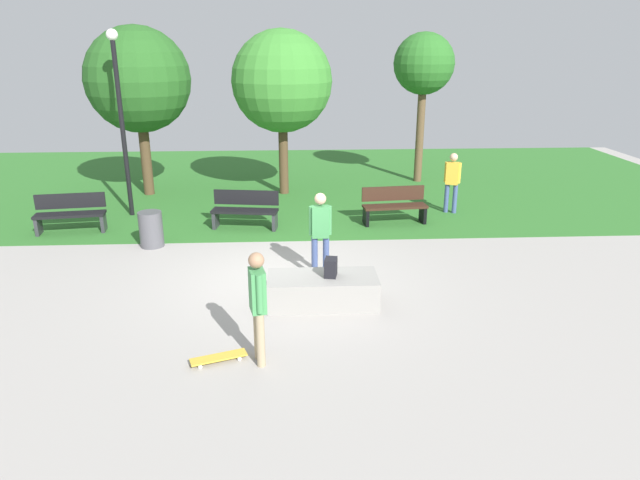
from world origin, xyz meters
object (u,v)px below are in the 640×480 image
park_bench_center_lawn (245,209)px  tree_slender_maple (282,82)px  skateboard_by_ledge (219,357)px  backpack_on_ledge (331,267)px  skater_performing_trick (258,300)px  tree_leaning_ash (424,66)px  concrete_ledge (323,290)px  park_bench_near_path (394,205)px  tree_broad_elm (138,80)px  lamp_post (120,108)px  pedestrian_with_backpack (452,177)px  park_bench_near_lamppost (70,213)px  skater_watching (320,229)px  trash_bin (151,229)px

park_bench_center_lawn → tree_slender_maple: bearing=75.0°
skateboard_by_ledge → backpack_on_ledge: bearing=46.7°
skater_performing_trick → tree_leaning_ash: 12.30m
park_bench_center_lawn → concrete_ledge: bearing=-69.6°
backpack_on_ledge → tree_slender_maple: 8.26m
tree_slender_maple → concrete_ledge: bearing=-84.7°
concrete_ledge → park_bench_near_path: size_ratio=1.15×
skateboard_by_ledge → tree_slender_maple: size_ratio=0.17×
backpack_on_ledge → park_bench_near_path: (1.92, 4.61, -0.19)m
backpack_on_ledge → tree_leaning_ash: (3.52, 9.19, 2.98)m
tree_broad_elm → lamp_post: tree_broad_elm is taller
park_bench_near_path → tree_slender_maple: bearing=131.2°
pedestrian_with_backpack → park_bench_near_path: bearing=-152.6°
concrete_ledge → backpack_on_ledge: size_ratio=5.91×
skateboard_by_ledge → park_bench_near_lamppost: size_ratio=0.50×
skateboard_by_ledge → tree_broad_elm: (-3.21, 9.72, 3.25)m
park_bench_center_lawn → tree_broad_elm: bearing=132.1°
park_bench_near_path → tree_slender_maple: size_ratio=0.35×
skater_performing_trick → skater_watching: bearing=71.7°
skater_watching → park_bench_near_lamppost: 6.60m
backpack_on_ledge → lamp_post: lamp_post is taller
concrete_ledge → park_bench_near_lamppost: size_ratio=1.15×
trash_bin → tree_broad_elm: bearing=103.8°
skater_watching → tree_slender_maple: bearing=96.5°
tree_leaning_ash → tree_broad_elm: size_ratio=0.97×
backpack_on_ledge → trash_bin: bearing=-119.1°
lamp_post → skater_performing_trick: bearing=-63.6°
tree_slender_maple → skater_performing_trick: bearing=-91.6°
concrete_ledge → trash_bin: bearing=138.9°
park_bench_near_lamppost → pedestrian_with_backpack: pedestrian_with_backpack is taller
skater_watching → park_bench_near_lamppost: (-5.81, 3.09, -0.49)m
pedestrian_with_backpack → trash_bin: bearing=-162.5°
park_bench_near_path → pedestrian_with_backpack: pedestrian_with_backpack is taller
backpack_on_ledge → skater_performing_trick: skater_performing_trick is taller
park_bench_near_lamppost → lamp_post: size_ratio=0.36×
concrete_ledge → tree_slender_maple: bearing=95.3°
lamp_post → pedestrian_with_backpack: size_ratio=2.89×
backpack_on_ledge → skateboard_by_ledge: size_ratio=0.39×
backpack_on_ledge → concrete_ledge: bearing=-76.2°
concrete_ledge → skateboard_by_ledge: concrete_ledge is taller
skater_watching → trash_bin: bearing=152.0°
concrete_ledge → skater_watching: skater_watching is taller
skater_watching → trash_bin: skater_watching is taller
skater_watching → tree_slender_maple: tree_slender_maple is taller
concrete_ledge → tree_slender_maple: 8.40m
park_bench_center_lawn → park_bench_near_path: bearing=3.2°
concrete_ledge → backpack_on_ledge: (0.14, 0.01, 0.42)m
tree_slender_maple → park_bench_near_lamppost: bearing=-145.4°
tree_slender_maple → park_bench_near_path: bearing=-48.8°
park_bench_near_path → concrete_ledge: bearing=-114.0°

